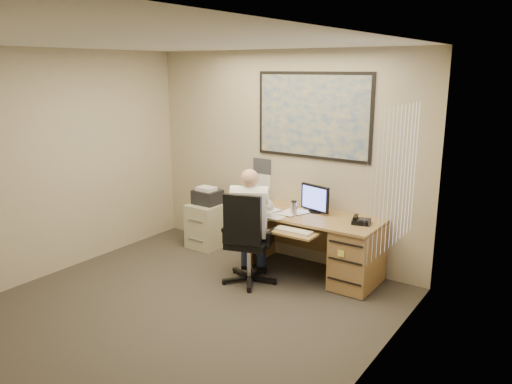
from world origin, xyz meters
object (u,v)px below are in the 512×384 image
Objects in this scene: desk at (340,246)px; office_chair at (246,256)px; filing_cabinet at (208,221)px; person at (251,226)px.

desk is 1.43× the size of office_chair.
office_chair reaches higher than desk.
filing_cabinet is 0.64× the size of person.
desk is 1.08m from person.
filing_cabinet is 1.39m from person.
office_chair reaches higher than filing_cabinet.
desk is 1.85× the size of filing_cabinet.
office_chair is at bearing -142.28° from desk.
office_chair is 0.36m from person.
desk reaches higher than filing_cabinet.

